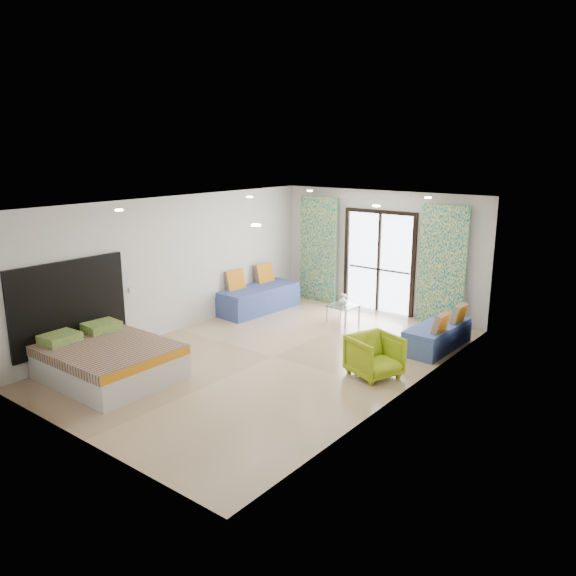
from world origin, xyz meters
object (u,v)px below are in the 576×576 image
Objects in this scene: daybed_left at (258,297)px; coffee_table at (343,307)px; armchair at (375,354)px; daybed_right at (438,335)px; bed at (108,361)px.

daybed_left reaches higher than coffee_table.
armchair is (3.95, -1.67, 0.07)m from daybed_left.
daybed_right is 2.57× the size of coffee_table.
daybed_left is 2.73× the size of armchair.
daybed_right is 2.26m from coffee_table.
daybed_right is (4.23, 0.17, -0.06)m from daybed_left.
armchair is (1.96, -2.13, 0.04)m from coffee_table.
armchair is (-0.28, -1.85, 0.12)m from daybed_right.
daybed_left is at bearing -175.46° from daybed_right.
coffee_table is at bearing 74.39° from bed.
coffee_table is at bearing 63.17° from armchair.
coffee_table is (-2.24, 0.28, 0.08)m from daybed_right.
daybed_right reaches higher than armchair.
daybed_left is at bearing 98.31° from bed.
daybed_right is at bearing -7.23° from coffee_table.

